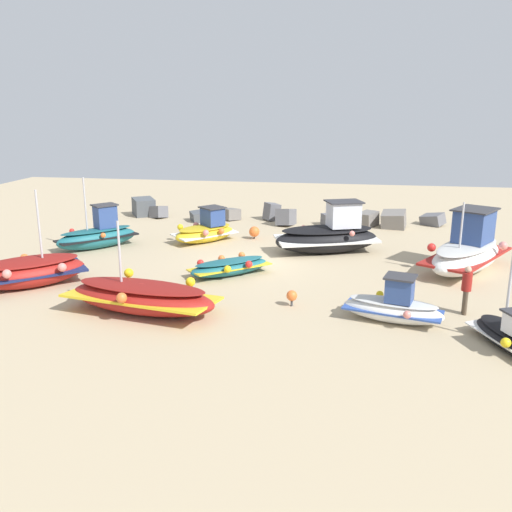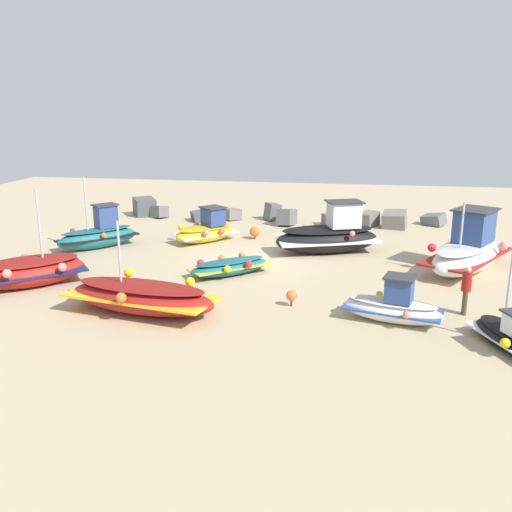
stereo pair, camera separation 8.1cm
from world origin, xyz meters
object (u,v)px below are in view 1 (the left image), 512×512
object	(u,v)px
fishing_boat_0	(230,267)
fishing_boat_7	(206,230)
fishing_boat_4	(142,297)
mooring_buoy_0	(254,232)
fishing_boat_3	(468,251)
fishing_boat_6	(30,271)
fishing_boat_1	(98,235)
mooring_buoy_1	(292,296)
fishing_boat_2	(394,307)
person_walking	(466,287)
fishing_boat_5	(329,236)

from	to	relation	value
fishing_boat_0	fishing_boat_7	xyz separation A→B (m)	(-2.40, 5.44, 0.22)
fishing_boat_4	mooring_buoy_0	bearing A→B (deg)	90.82
fishing_boat_3	fishing_boat_7	world-z (taller)	fishing_boat_3
fishing_boat_4	fishing_boat_6	bearing A→B (deg)	170.31
fishing_boat_0	fishing_boat_1	size ratio (longest dim) A/B	0.89
fishing_boat_0	mooring_buoy_1	bearing A→B (deg)	-88.90
fishing_boat_6	mooring_buoy_1	world-z (taller)	fishing_boat_6
fishing_boat_4	fishing_boat_7	world-z (taller)	fishing_boat_4
fishing_boat_3	fishing_boat_7	size ratio (longest dim) A/B	1.62
fishing_boat_4	fishing_boat_6	xyz separation A→B (m)	(-5.16, 1.92, 0.04)
fishing_boat_7	mooring_buoy_0	xyz separation A→B (m)	(2.32, 0.92, -0.18)
mooring_buoy_0	fishing_boat_7	bearing A→B (deg)	-158.43
fishing_boat_2	fishing_boat_6	distance (m)	13.42
person_walking	mooring_buoy_0	bearing A→B (deg)	134.12
fishing_boat_0	fishing_boat_5	bearing A→B (deg)	7.69
fishing_boat_5	fishing_boat_7	distance (m)	6.32
fishing_boat_6	person_walking	distance (m)	15.71
person_walking	mooring_buoy_0	world-z (taller)	person_walking
fishing_boat_1	fishing_boat_6	bearing A→B (deg)	-138.01
fishing_boat_2	person_walking	bearing A→B (deg)	39.69
fishing_boat_2	fishing_boat_7	size ratio (longest dim) A/B	0.97
fishing_boat_4	fishing_boat_7	xyz separation A→B (m)	(-0.42, 10.04, 0.03)
fishing_boat_6	fishing_boat_5	bearing A→B (deg)	170.36
fishing_boat_4	person_walking	distance (m)	10.67
fishing_boat_2	fishing_boat_7	xyz separation A→B (m)	(-8.60, 9.53, 0.06)
fishing_boat_3	fishing_boat_6	bearing A→B (deg)	137.96
fishing_boat_7	person_walking	xyz separation A→B (m)	(10.96, -8.45, 0.38)
fishing_boat_6	fishing_boat_1	bearing A→B (deg)	-131.68
fishing_boat_4	fishing_boat_6	world-z (taller)	fishing_boat_6
fishing_boat_2	fishing_boat_4	bearing A→B (deg)	-161.32
fishing_boat_3	fishing_boat_5	xyz separation A→B (m)	(-5.80, 1.97, -0.03)
fishing_boat_0	fishing_boat_1	bearing A→B (deg)	114.77
person_walking	mooring_buoy_0	distance (m)	12.75
fishing_boat_6	mooring_buoy_0	distance (m)	11.47
fishing_boat_0	person_walking	world-z (taller)	person_walking
fishing_boat_6	person_walking	xyz separation A→B (m)	(15.70, -0.32, 0.37)
fishing_boat_1	fishing_boat_2	bearing A→B (deg)	-77.28
fishing_boat_0	fishing_boat_7	distance (m)	5.95
fishing_boat_5	mooring_buoy_0	bearing A→B (deg)	131.37
fishing_boat_5	mooring_buoy_0	world-z (taller)	fishing_boat_5
fishing_boat_0	mooring_buoy_0	size ratio (longest dim) A/B	5.17
fishing_boat_0	fishing_boat_7	size ratio (longest dim) A/B	0.99
fishing_boat_5	mooring_buoy_1	distance (m)	7.57
fishing_boat_3	fishing_boat_5	bearing A→B (deg)	102.54
fishing_boat_1	fishing_boat_6	size ratio (longest dim) A/B	0.91
fishing_boat_5	fishing_boat_7	xyz separation A→B (m)	(-6.20, 1.15, -0.23)
fishing_boat_5	person_walking	distance (m)	8.71
fishing_boat_6	fishing_boat_7	size ratio (longest dim) A/B	1.22
mooring_buoy_0	fishing_boat_0	bearing A→B (deg)	-89.27
fishing_boat_1	fishing_boat_5	size ratio (longest dim) A/B	0.73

